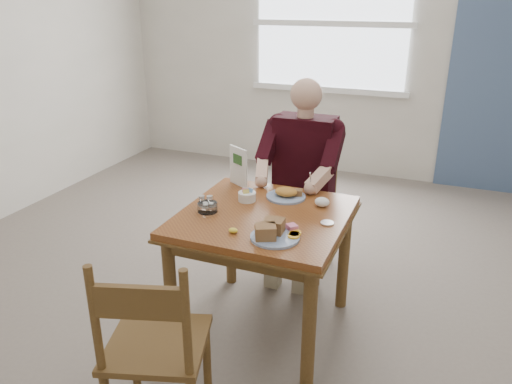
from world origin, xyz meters
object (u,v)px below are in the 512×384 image
at_px(chair_near, 154,348).
at_px(diner, 302,165).
at_px(table, 264,231).
at_px(near_plate, 273,232).
at_px(far_plate, 287,194).
at_px(chair_far, 304,206).

relative_size(chair_near, diner, 0.69).
xyz_separation_m(table, near_plate, (0.15, -0.26, 0.14)).
distance_m(table, far_plate, 0.30).
relative_size(table, diner, 0.66).
height_order(table, diner, diner).
distance_m(diner, near_plate, 0.98).
bearing_deg(chair_near, table, 81.04).
height_order(diner, far_plate, diner).
bearing_deg(far_plate, chair_far, 94.82).
bearing_deg(chair_far, chair_near, -94.84).
bearing_deg(chair_far, table, -90.00).
bearing_deg(chair_far, near_plate, -81.93).
relative_size(diner, near_plate, 4.46).
bearing_deg(table, far_plate, 80.56).
distance_m(chair_far, diner, 0.34).
bearing_deg(chair_far, diner, -89.99).
relative_size(chair_far, diner, 0.69).
relative_size(chair_far, near_plate, 3.06).
relative_size(table, chair_far, 0.97).
bearing_deg(near_plate, diner, 98.80).
height_order(chair_far, far_plate, chair_far).
distance_m(table, chair_far, 0.81).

